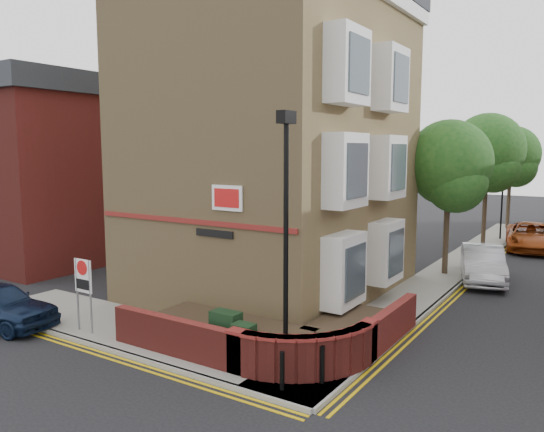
{
  "coord_description": "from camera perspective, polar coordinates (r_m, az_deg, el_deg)",
  "views": [
    {
      "loc": [
        8.01,
        -9.32,
        5.54
      ],
      "look_at": [
        -0.6,
        4.0,
        3.54
      ],
      "focal_mm": 35.0,
      "sensor_mm": 36.0,
      "label": 1
    }
  ],
  "objects": [
    {
      "name": "utility_cabinet_small",
      "position": [
        13.67,
        -3.04,
        -13.7
      ],
      "size": [
        0.55,
        0.4,
        1.1
      ],
      "primitive_type": "cube",
      "color": "black",
      "rests_on": "pavement_corner"
    },
    {
      "name": "ground",
      "position": [
        13.48,
        -7.43,
        -17.13
      ],
      "size": [
        120.0,
        120.0,
        0.0
      ],
      "primitive_type": "plane",
      "color": "black",
      "rests_on": "ground"
    },
    {
      "name": "zone_sign",
      "position": [
        16.76,
        -19.64,
        -6.67
      ],
      "size": [
        0.72,
        0.07,
        2.2
      ],
      "color": "slate",
      "rests_on": "pavement_corner"
    },
    {
      "name": "garden_wall",
      "position": [
        15.32,
        -1.19,
        -14.01
      ],
      "size": [
        6.8,
        6.0,
        1.2
      ],
      "primitive_type": null,
      "color": "maroon",
      "rests_on": "ground"
    },
    {
      "name": "bollard_near",
      "position": [
        12.47,
        1.1,
        -16.3
      ],
      "size": [
        0.11,
        0.11,
        0.9
      ],
      "primitive_type": "cylinder",
      "color": "black",
      "rests_on": "pavement_corner"
    },
    {
      "name": "kerb_main_near",
      "position": [
        26.39,
        21.28,
        -5.29
      ],
      "size": [
        0.15,
        32.0,
        0.12
      ],
      "primitive_type": "cube",
      "color": "gray",
      "rests_on": "ground"
    },
    {
      "name": "yellow_lines_main",
      "position": [
        26.36,
        21.81,
        -5.45
      ],
      "size": [
        0.28,
        32.0,
        0.01
      ],
      "primitive_type": "cube",
      "color": "gold",
      "rests_on": "ground"
    },
    {
      "name": "corner_building",
      "position": [
        20.46,
        0.82,
        9.12
      ],
      "size": [
        8.95,
        10.4,
        13.6
      ],
      "color": "#9A7E52",
      "rests_on": "ground"
    },
    {
      "name": "red_car_main",
      "position": [
        32.56,
        26.11,
        -2.0
      ],
      "size": [
        3.38,
        5.77,
        1.51
      ],
      "primitive_type": "imported",
      "rotation": [
        0.0,
        0.0,
        0.17
      ],
      "color": "#953910",
      "rests_on": "ground"
    },
    {
      "name": "kerb_side",
      "position": [
        15.8,
        -17.45,
        -13.45
      ],
      "size": [
        13.0,
        0.15,
        0.12
      ],
      "primitive_type": "cube",
      "color": "gray",
      "rests_on": "ground"
    },
    {
      "name": "side_building",
      "position": [
        28.82,
        -20.21,
        4.78
      ],
      "size": [
        6.4,
        10.4,
        9.0
      ],
      "color": "maroon",
      "rests_on": "ground"
    },
    {
      "name": "tree_far",
      "position": [
        39.83,
        24.32,
        5.66
      ],
      "size": [
        3.81,
        3.81,
        7.0
      ],
      "color": "#382B1E",
      "rests_on": "pavement_main"
    },
    {
      "name": "utility_cabinet_large",
      "position": [
        14.32,
        -4.98,
        -12.5
      ],
      "size": [
        0.8,
        0.45,
        1.2
      ],
      "primitive_type": "cube",
      "color": "black",
      "rests_on": "pavement_corner"
    },
    {
      "name": "lamppost",
      "position": [
        12.52,
        1.5,
        -2.91
      ],
      "size": [
        0.25,
        0.5,
        6.3
      ],
      "color": "black",
      "rests_on": "pavement_corner"
    },
    {
      "name": "pavement_corner",
      "position": [
        16.73,
        -13.41,
        -12.14
      ],
      "size": [
        13.0,
        3.0,
        0.12
      ],
      "primitive_type": "cube",
      "color": "gray",
      "rests_on": "ground"
    },
    {
      "name": "tree_mid",
      "position": [
        31.94,
        22.16,
        6.05
      ],
      "size": [
        4.03,
        4.03,
        7.42
      ],
      "color": "#382B1E",
      "rests_on": "pavement_main"
    },
    {
      "name": "bollard_far",
      "position": [
        12.84,
        5.42,
        -15.62
      ],
      "size": [
        0.11,
        0.11,
        0.9
      ],
      "primitive_type": "cylinder",
      "color": "black",
      "rests_on": "pavement_corner"
    },
    {
      "name": "silver_car_near",
      "position": [
        24.05,
        21.71,
        -4.79
      ],
      "size": [
        2.78,
        4.85,
        1.51
      ],
      "primitive_type": "imported",
      "rotation": [
        0.0,
        0.0,
        0.27
      ],
      "color": "#A1A2A9",
      "rests_on": "ground"
    },
    {
      "name": "yellow_lines_side",
      "position": [
        15.67,
        -18.16,
        -13.86
      ],
      "size": [
        13.0,
        0.28,
        0.01
      ],
      "primitive_type": "cube",
      "color": "gold",
      "rests_on": "ground"
    },
    {
      "name": "tree_near",
      "position": [
        24.15,
        18.51,
        4.84
      ],
      "size": [
        3.64,
        3.65,
        6.7
      ],
      "color": "#382B1E",
      "rests_on": "pavement_main"
    },
    {
      "name": "pavement_main",
      "position": [
        26.6,
        19.17,
        -5.1
      ],
      "size": [
        2.0,
        32.0,
        0.12
      ],
      "primitive_type": "cube",
      "color": "gray",
      "rests_on": "ground"
    },
    {
      "name": "traffic_light_assembly",
      "position": [
        34.89,
        23.53,
        2.07
      ],
      "size": [
        0.2,
        0.16,
        4.2
      ],
      "color": "black",
      "rests_on": "pavement_main"
    }
  ]
}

